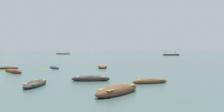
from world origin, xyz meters
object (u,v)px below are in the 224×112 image
object	(u,v)px
rowboat_6	(91,79)
ferry_1	(171,55)
rowboat_4	(103,66)
rowboat_5	(7,68)
rowboat_7	(54,67)
rowboat_2	(150,81)
rowboat_0	(118,90)
rowboat_3	(35,84)
rowboat_1	(13,71)
ferry_0	(63,54)

from	to	relation	value
rowboat_6	ferry_1	bearing A→B (deg)	73.73
rowboat_4	ferry_1	distance (m)	98.66
rowboat_5	ferry_1	bearing A→B (deg)	64.53
rowboat_6	rowboat_7	xyz separation A→B (m)	(-7.19, 14.28, -0.05)
rowboat_2	rowboat_6	size ratio (longest dim) A/B	0.92
rowboat_6	rowboat_0	bearing A→B (deg)	-68.59
rowboat_3	rowboat_6	xyz separation A→B (m)	(3.86, 3.05, 0.03)
rowboat_1	rowboat_7	size ratio (longest dim) A/B	1.07
rowboat_5	ferry_1	distance (m)	106.32
rowboat_0	rowboat_5	bearing A→B (deg)	130.33
rowboat_5	rowboat_3	bearing A→B (deg)	-58.12
rowboat_7	ferry_1	xyz separation A→B (m)	(39.02, 94.79, 0.31)
rowboat_5	rowboat_6	bearing A→B (deg)	-43.29
rowboat_3	ferry_0	world-z (taller)	ferry_0
rowboat_3	rowboat_1	bearing A→B (deg)	121.93
ferry_0	rowboat_0	bearing A→B (deg)	-75.38
rowboat_5	rowboat_7	world-z (taller)	rowboat_5
rowboat_2	rowboat_4	distance (m)	17.80
rowboat_3	rowboat_6	distance (m)	4.92
rowboat_1	rowboat_4	xyz separation A→B (m)	(10.22, 8.54, 0.03)
ferry_0	rowboat_3	bearing A→B (deg)	-77.36
rowboat_1	rowboat_4	world-z (taller)	rowboat_4
rowboat_2	rowboat_3	size ratio (longest dim) A/B	0.84
rowboat_0	rowboat_1	world-z (taller)	rowboat_0
rowboat_4	rowboat_7	bearing A→B (deg)	-168.95
rowboat_6	rowboat_5	bearing A→B (deg)	136.71
rowboat_7	ferry_0	size ratio (longest dim) A/B	0.33
rowboat_3	rowboat_5	distance (m)	19.00
rowboat_3	rowboat_6	world-z (taller)	rowboat_6
rowboat_6	ferry_1	world-z (taller)	ferry_1
rowboat_1	rowboat_7	xyz separation A→B (m)	(3.02, 7.13, -0.05)
rowboat_5	rowboat_7	xyz separation A→B (m)	(6.69, 1.20, -0.01)
rowboat_5	ferry_0	distance (m)	134.81
rowboat_5	rowboat_7	distance (m)	6.80
rowboat_1	rowboat_4	distance (m)	13.31
rowboat_0	ferry_0	distance (m)	157.03
rowboat_1	ferry_0	size ratio (longest dim) A/B	0.35
rowboat_4	ferry_1	world-z (taller)	ferry_1
rowboat_4	ferry_1	size ratio (longest dim) A/B	0.50
rowboat_7	rowboat_5	bearing A→B (deg)	-169.88
rowboat_1	rowboat_6	bearing A→B (deg)	-34.99
rowboat_0	ferry_0	size ratio (longest dim) A/B	0.41
rowboat_5	rowboat_0	bearing A→B (deg)	-49.67
rowboat_3	rowboat_6	size ratio (longest dim) A/B	1.10
rowboat_0	rowboat_4	size ratio (longest dim) A/B	0.95
rowboat_1	ferry_1	xyz separation A→B (m)	(42.04, 101.92, 0.26)
rowboat_3	rowboat_5	world-z (taller)	rowboat_3
rowboat_1	ferry_0	distance (m)	141.31
rowboat_2	rowboat_3	xyz separation A→B (m)	(-8.90, -1.65, 0.01)
rowboat_1	rowboat_2	bearing A→B (deg)	-29.25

